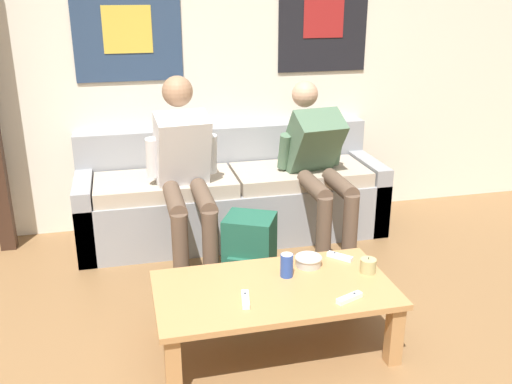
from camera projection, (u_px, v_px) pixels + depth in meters
name	position (u px, v px, depth m)	size (l,w,h in m)	color
wall_back	(190.00, 55.00, 4.11)	(10.00, 0.07, 2.55)	silver
couch	(232.00, 198.00, 4.19)	(2.20, 0.68, 0.76)	gray
coffee_table	(274.00, 296.00, 2.83)	(1.18, 0.63, 0.35)	#B27F4C
person_seated_adult	(185.00, 167.00, 3.65)	(0.47, 0.93, 1.20)	brown
person_seated_teen	(317.00, 160.00, 3.92)	(0.47, 1.02, 1.11)	brown
backpack	(249.00, 251.00, 3.51)	(0.38, 0.37, 0.43)	#1E5642
ceramic_bowl	(308.00, 260.00, 3.02)	(0.15, 0.15, 0.05)	#B7B2A8
pillar_candle	(368.00, 266.00, 2.95)	(0.08, 0.08, 0.09)	tan
drink_can_blue	(287.00, 265.00, 2.90)	(0.07, 0.07, 0.12)	#28479E
game_controller_near_left	(349.00, 298.00, 2.69)	(0.15, 0.09, 0.03)	white
game_controller_near_right	(340.00, 257.00, 3.10)	(0.12, 0.13, 0.03)	white
game_controller_far_center	(245.00, 299.00, 2.68)	(0.06, 0.15, 0.03)	white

